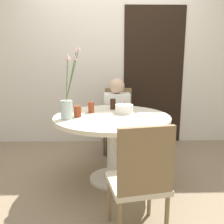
% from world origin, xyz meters
% --- Properties ---
extents(ground_plane, '(16.00, 16.00, 0.00)m').
position_xyz_m(ground_plane, '(0.00, 0.00, 0.00)').
color(ground_plane, '#89755B').
extents(wall_back, '(8.00, 0.05, 2.60)m').
position_xyz_m(wall_back, '(0.00, 1.32, 1.30)').
color(wall_back, silver).
rests_on(wall_back, ground_plane).
extents(doorway_panel, '(0.90, 0.01, 2.05)m').
position_xyz_m(doorway_panel, '(0.66, 1.29, 1.02)').
color(doorway_panel, black).
rests_on(doorway_panel, ground_plane).
extents(dining_table, '(1.21, 1.21, 0.72)m').
position_xyz_m(dining_table, '(0.00, 0.00, 0.60)').
color(dining_table, beige).
rests_on(dining_table, ground_plane).
extents(chair_far_back, '(0.44, 0.44, 0.88)m').
position_xyz_m(chair_far_back, '(0.10, 0.93, 0.49)').
color(chair_far_back, beige).
rests_on(chair_far_back, ground_plane).
extents(chair_right_flank, '(0.47, 0.47, 0.88)m').
position_xyz_m(chair_right_flank, '(0.18, -0.91, 0.49)').
color(chair_right_flank, beige).
rests_on(chair_right_flank, ground_plane).
extents(birthday_cake, '(0.19, 0.19, 0.14)m').
position_xyz_m(birthday_cake, '(0.13, 0.12, 0.76)').
color(birthday_cake, white).
rests_on(birthday_cake, dining_table).
extents(flower_vase, '(0.21, 0.33, 0.70)m').
position_xyz_m(flower_vase, '(-0.43, -0.12, 0.91)').
color(flower_vase, '#B2C6C1').
rests_on(flower_vase, dining_table).
extents(side_plate, '(0.21, 0.21, 0.01)m').
position_xyz_m(side_plate, '(0.36, 0.02, 0.72)').
color(side_plate, white).
rests_on(side_plate, dining_table).
extents(drink_glass_0, '(0.08, 0.08, 0.11)m').
position_xyz_m(drink_glass_0, '(-0.35, -0.04, 0.77)').
color(drink_glass_0, maroon).
rests_on(drink_glass_0, dining_table).
extents(drink_glass_1, '(0.06, 0.06, 0.12)m').
position_xyz_m(drink_glass_1, '(0.02, 0.34, 0.78)').
color(drink_glass_1, '#33190C').
rests_on(drink_glass_1, dining_table).
extents(drink_glass_2, '(0.07, 0.07, 0.12)m').
position_xyz_m(drink_glass_2, '(-0.22, 0.16, 0.78)').
color(drink_glass_2, maroon).
rests_on(drink_glass_2, dining_table).
extents(person_woman, '(0.34, 0.24, 1.04)m').
position_xyz_m(person_woman, '(0.08, 0.77, 0.49)').
color(person_woman, '#383333').
rests_on(person_woman, ground_plane).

